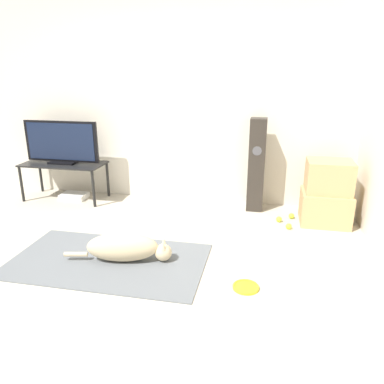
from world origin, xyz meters
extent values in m
plane|color=#BCB29E|center=(0.00, 0.00, 0.00)|extent=(12.00, 12.00, 0.00)
cube|color=silver|center=(0.00, 2.10, 1.27)|extent=(8.00, 0.06, 2.55)
cube|color=slate|center=(0.10, 0.20, 0.01)|extent=(1.80, 1.03, 0.01)
ellipsoid|color=beige|center=(0.24, 0.22, 0.15)|extent=(0.69, 0.35, 0.27)
sphere|color=beige|center=(0.61, 0.30, 0.09)|extent=(0.16, 0.16, 0.16)
cone|color=beige|center=(0.60, 0.34, 0.18)|extent=(0.05, 0.05, 0.07)
cone|color=beige|center=(0.62, 0.25, 0.18)|extent=(0.05, 0.05, 0.07)
cylinder|color=beige|center=(-0.19, 0.14, 0.07)|extent=(0.22, 0.08, 0.04)
cylinder|color=yellow|center=(1.39, 0.00, 0.01)|extent=(0.21, 0.21, 0.02)
torus|color=yellow|center=(1.39, 0.00, 0.02)|extent=(0.22, 0.22, 0.02)
cube|color=tan|center=(2.18, 1.57, 0.19)|extent=(0.54, 0.47, 0.37)
cube|color=tan|center=(2.19, 1.58, 0.55)|extent=(0.49, 0.43, 0.36)
cube|color=#2D2823|center=(1.37, 1.84, 0.57)|extent=(0.20, 0.20, 1.15)
cylinder|color=#4C4C51|center=(1.37, 1.74, 0.78)|extent=(0.11, 0.00, 0.11)
cube|color=black|center=(-1.18, 1.74, 0.49)|extent=(1.09, 0.50, 0.02)
cylinder|color=black|center=(-1.70, 1.52, 0.24)|extent=(0.04, 0.04, 0.48)
cylinder|color=black|center=(-0.66, 1.52, 0.24)|extent=(0.04, 0.04, 0.48)
cylinder|color=black|center=(-1.70, 1.96, 0.24)|extent=(0.04, 0.04, 0.48)
cylinder|color=black|center=(-0.66, 1.96, 0.24)|extent=(0.04, 0.04, 0.48)
cube|color=black|center=(-1.18, 1.74, 0.51)|extent=(0.36, 0.20, 0.02)
cube|color=black|center=(-1.18, 1.75, 0.79)|extent=(1.02, 0.04, 0.54)
cube|color=#141E38|center=(-1.18, 1.73, 0.79)|extent=(0.94, 0.01, 0.48)
sphere|color=#C6E033|center=(1.67, 1.48, 0.03)|extent=(0.07, 0.07, 0.07)
sphere|color=#C6E033|center=(1.82, 1.62, 0.03)|extent=(0.07, 0.07, 0.07)
sphere|color=#C6E033|center=(1.78, 1.29, 0.03)|extent=(0.07, 0.07, 0.07)
cube|color=white|center=(-1.08, 1.76, 0.04)|extent=(0.34, 0.25, 0.07)
camera|label=1|loc=(1.49, -2.68, 1.71)|focal=35.00mm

